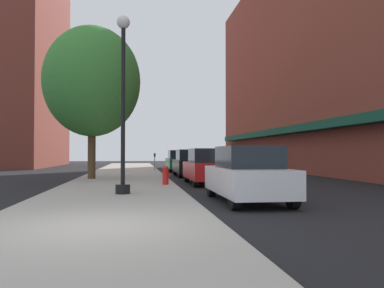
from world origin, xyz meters
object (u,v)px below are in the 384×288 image
tree_near (92,82)px  car_red (207,167)px  car_green (179,161)px  car_black (190,163)px  parking_meter_near (155,160)px  lamppost (123,100)px  car_white (247,175)px  fire_hydrant (166,175)px

tree_near → car_red: tree_near is taller
car_green → car_black: bearing=-88.1°
parking_meter_near → car_red: car_red is taller
lamppost → car_white: (3.71, -1.78, -2.39)m
car_green → parking_meter_near: bearing=-142.4°
car_red → car_green: size_ratio=1.00×
tree_near → fire_hydrant: bearing=-50.8°
car_black → parking_meter_near: bearing=111.5°
car_green → car_red: bearing=-88.1°
parking_meter_near → car_black: bearing=-69.2°
car_black → car_green: same height
tree_near → car_green: size_ratio=1.85×
parking_meter_near → car_white: car_white is taller
lamppost → car_red: 6.62m
fire_hydrant → tree_near: size_ratio=0.10×
car_red → lamppost: bearing=-126.6°
lamppost → tree_near: size_ratio=0.74×
fire_hydrant → car_green: car_green is taller
lamppost → parking_meter_near: (1.76, 16.16, -2.25)m
fire_hydrant → lamppost: bearing=-115.1°
fire_hydrant → parking_meter_near: parking_meter_near is taller
parking_meter_near → tree_near: size_ratio=0.16×
tree_near → car_green: tree_near is taller
tree_near → car_black: tree_near is taller
parking_meter_near → tree_near: bearing=-113.7°
lamppost → parking_meter_near: lamppost is taller
tree_near → car_red: (5.58, -2.95, -4.37)m
car_black → car_green: bearing=90.7°
car_white → car_black: (0.00, 12.80, 0.00)m
parking_meter_near → lamppost: bearing=-96.2°
car_black → fire_hydrant: bearing=-104.7°
lamppost → fire_hydrant: (1.66, 3.55, -2.68)m
lamppost → fire_hydrant: size_ratio=7.47×
lamppost → fire_hydrant: lamppost is taller
parking_meter_near → fire_hydrant: bearing=-90.5°
car_black → car_white: bearing=-89.3°
car_red → car_green: (0.00, 12.64, 0.00)m
car_white → car_black: bearing=88.8°
parking_meter_near → car_black: (1.95, -5.14, -0.14)m
fire_hydrant → parking_meter_near: (0.10, 12.61, 0.43)m
tree_near → car_black: bearing=29.4°
car_white → car_red: size_ratio=1.00×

